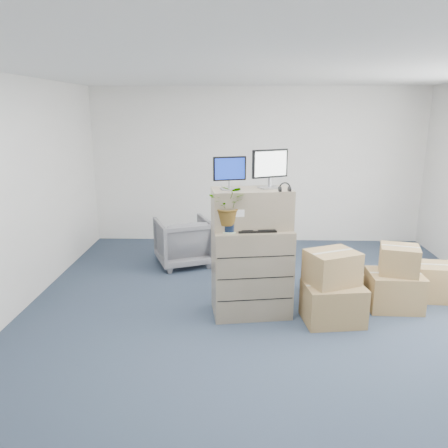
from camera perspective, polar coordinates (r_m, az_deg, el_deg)
The scene contains 16 objects.
ground at distance 5.07m, azimuth 5.85°, elevation -13.57°, with size 7.00×7.00×0.00m, color #283749.
wall_back at distance 8.04m, azimuth 4.37°, elevation 7.56°, with size 6.00×0.02×2.80m, color silver.
filing_cabinet_lower at distance 5.24m, azimuth 3.58°, elevation -6.17°, with size 0.91×0.56×1.06m, color gray.
filing_cabinet_upper at distance 5.07m, azimuth 3.62°, elevation 2.05°, with size 0.91×0.45×0.45m, color gray.
monitor_left at distance 4.95m, azimuth 0.74°, elevation 6.92°, with size 0.37×0.19×0.37m.
monitor_right at distance 5.06m, azimuth 6.04°, elevation 7.46°, with size 0.42×0.26×0.45m.
headphones at distance 4.92m, azimuth 7.94°, elevation 4.67°, with size 0.13×0.13×0.01m, color black.
keyboard at distance 4.97m, azimuth 4.27°, elevation -0.79°, with size 0.44×0.18×0.02m, color black.
mouse at distance 5.05m, azimuth 7.00°, elevation -0.53°, with size 0.10×0.06×0.04m, color silver.
water_bottle at distance 5.13m, azimuth 4.26°, elevation 1.16°, with size 0.08×0.08×0.28m, color gray.
phone_dock at distance 5.12m, azimuth 3.19°, elevation 0.11°, with size 0.07×0.06×0.14m.
external_drive at distance 5.28m, azimuth 6.72°, elevation 0.32°, with size 0.22×0.17×0.07m, color black.
tissue_box at distance 5.19m, azimuth 6.84°, elevation 0.99°, with size 0.26×0.13×0.10m, color #45A4EB.
potted_plant at distance 4.87m, azimuth 0.62°, elevation 1.82°, with size 0.51×0.54×0.44m.
office_chair at distance 6.93m, azimuth -5.35°, elevation -2.02°, with size 0.80×0.75×0.82m, color slate.
cardboard_boxes at distance 5.72m, azimuth 18.23°, elevation -7.46°, with size 2.14×1.32×0.84m.
Camera 1 is at (-0.37, -4.45, 2.40)m, focal length 35.00 mm.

